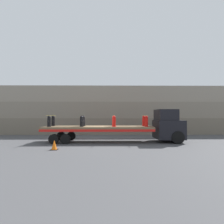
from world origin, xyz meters
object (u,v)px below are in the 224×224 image
object	(u,v)px
flatbed_trailer	(93,129)
fire_hydrant_black_near_1	(82,121)
traffic_cone	(54,145)
fire_hydrant_black_far_1	(84,121)
fire_hydrant_red_far_2	(114,121)
fire_hydrant_black_near_0	(49,121)
truck_cab	(169,126)
fire_hydrant_red_far_3	(144,121)
fire_hydrant_red_near_3	(146,121)
fire_hydrant_red_near_2	(114,121)
fire_hydrant_black_far_0	(53,121)

from	to	relation	value
flatbed_trailer	fire_hydrant_black_near_1	size ratio (longest dim) A/B	10.12
fire_hydrant_black_near_1	traffic_cone	size ratio (longest dim) A/B	1.41
fire_hydrant_black_far_1	fire_hydrant_red_far_2	size ratio (longest dim) A/B	1.00
flatbed_trailer	fire_hydrant_black_near_0	distance (m)	3.82
truck_cab	fire_hydrant_red_far_3	xyz separation A→B (m)	(-2.13, 0.55, 0.42)
fire_hydrant_black_near_0	fire_hydrant_red_near_3	size ratio (longest dim) A/B	1.00
truck_cab	traffic_cone	xyz separation A→B (m)	(-9.12, -3.49, -1.10)
truck_cab	fire_hydrant_red_near_2	bearing A→B (deg)	-173.68
fire_hydrant_black_far_0	fire_hydrant_red_far_3	world-z (taller)	same
flatbed_trailer	traffic_cone	size ratio (longest dim) A/B	14.22
truck_cab	fire_hydrant_black_far_1	size ratio (longest dim) A/B	3.05
fire_hydrant_black_near_0	fire_hydrant_red_far_2	distance (m)	5.69
flatbed_trailer	fire_hydrant_red_near_3	bearing A→B (deg)	-6.67
fire_hydrant_black_near_1	fire_hydrant_red_near_2	bearing A→B (deg)	0.00
truck_cab	fire_hydrant_black_near_0	bearing A→B (deg)	-177.03
fire_hydrant_black_far_1	fire_hydrant_red_far_2	distance (m)	2.79
fire_hydrant_black_near_1	fire_hydrant_red_near_3	world-z (taller)	same
fire_hydrant_red_near_2	flatbed_trailer	bearing A→B (deg)	163.73
fire_hydrant_black_far_1	traffic_cone	distance (m)	4.54
traffic_cone	fire_hydrant_black_near_0	bearing A→B (deg)	115.21
truck_cab	fire_hydrant_red_near_3	distance (m)	2.23
fire_hydrant_black_far_1	truck_cab	bearing A→B (deg)	-4.04
fire_hydrant_red_near_3	fire_hydrant_red_far_3	distance (m)	1.09
fire_hydrant_black_near_1	traffic_cone	xyz separation A→B (m)	(-1.41, -2.95, -1.52)
truck_cab	fire_hydrant_black_near_1	distance (m)	7.74
fire_hydrant_red_near_2	traffic_cone	world-z (taller)	fire_hydrant_red_near_2
fire_hydrant_black_near_1	fire_hydrant_red_near_2	world-z (taller)	same
fire_hydrant_black_far_0	fire_hydrant_red_near_2	size ratio (longest dim) A/B	1.00
fire_hydrant_black_near_1	fire_hydrant_red_near_3	size ratio (longest dim) A/B	1.00
fire_hydrant_black_far_0	fire_hydrant_black_near_1	world-z (taller)	same
fire_hydrant_black_far_1	fire_hydrant_red_near_3	xyz separation A→B (m)	(5.59, -1.09, 0.00)
fire_hydrant_red_far_2	fire_hydrant_black_far_1	bearing A→B (deg)	180.00
flatbed_trailer	fire_hydrant_black_near_0	bearing A→B (deg)	-171.66
fire_hydrant_red_far_2	fire_hydrant_red_near_3	world-z (taller)	same
fire_hydrant_black_far_0	fire_hydrant_black_far_1	distance (m)	2.79
fire_hydrant_black_near_0	traffic_cone	distance (m)	3.60
fire_hydrant_red_near_2	fire_hydrant_black_near_0	bearing A→B (deg)	180.00
flatbed_trailer	fire_hydrant_black_near_0	xyz separation A→B (m)	(-3.72, -0.55, 0.70)
fire_hydrant_red_near_2	fire_hydrant_red_far_3	distance (m)	3.00
fire_hydrant_black_near_0	fire_hydrant_red_near_2	world-z (taller)	same
flatbed_trailer	fire_hydrant_black_far_1	size ratio (longest dim) A/B	10.12
fire_hydrant_black_near_1	fire_hydrant_red_near_2	size ratio (longest dim) A/B	1.00
flatbed_trailer	fire_hydrant_black_far_1	xyz separation A→B (m)	(-0.93, 0.55, 0.70)
fire_hydrant_black_near_0	fire_hydrant_red_far_3	bearing A→B (deg)	7.41
traffic_cone	flatbed_trailer	bearing A→B (deg)	56.29
fire_hydrant_red_near_2	traffic_cone	distance (m)	5.35
fire_hydrant_red_near_3	fire_hydrant_red_far_3	xyz separation A→B (m)	(0.00, 1.09, 0.00)
fire_hydrant_black_near_1	traffic_cone	distance (m)	3.60
fire_hydrant_red_far_2	fire_hydrant_red_far_3	size ratio (longest dim) A/B	1.00
flatbed_trailer	fire_hydrant_black_far_0	bearing A→B (deg)	171.66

